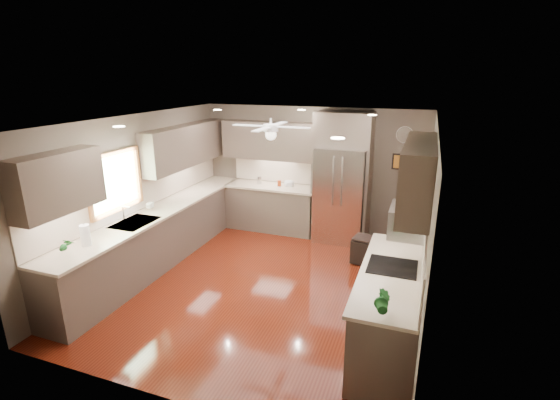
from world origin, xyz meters
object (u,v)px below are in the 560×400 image
Objects in this scene: soap_bottle at (151,205)px; refrigerator at (341,180)px; canister_b at (259,181)px; bowl at (289,185)px; potted_plant_right at (382,301)px; microwave at (408,221)px; canister_d at (279,183)px; stool at (364,250)px; paper_towel at (85,235)px; potted_plant_left at (65,245)px.

soap_bottle is 3.46m from refrigerator.
bowl is at bearing -0.05° from canister_b.
potted_plant_right is at bearing -73.04° from refrigerator.
microwave is (2.40, -2.78, 0.51)m from bowl.
canister_d is 0.20× the size of microwave.
canister_d is at bearing -173.55° from bowl.
paper_towel is (-3.27, -2.67, 0.84)m from stool.
paper_towel reaches higher than potted_plant_left.
paper_towel reaches higher than canister_b.
canister_b is 1.35× the size of canister_d.
stool is at bearing -30.35° from bowl.
refrigerator reaches higher than canister_b.
paper_towel is at bearing -126.40° from refrigerator.
paper_towel is (-1.58, -3.66, 0.11)m from bowl.
stool is at bearing -22.98° from canister_b.
canister_b is 0.65m from bowl.
potted_plant_left is 0.11× the size of refrigerator.
potted_plant_left is at bearing -86.94° from soap_bottle.
canister_b is 2.65m from stool.
potted_plant_left is 4.29m from bowl.
potted_plant_left reaches higher than canister_b.
microwave reaches higher than canister_d.
soap_bottle reaches higher than stool.
stool is 1.43× the size of paper_towel.
potted_plant_left reaches higher than bowl.
canister_d is 0.25× the size of stool.
soap_bottle is 2.73m from bowl.
potted_plant_left is 1.26× the size of bowl.
refrigerator is (1.27, -0.05, 0.19)m from canister_d.
canister_b is at bearing 137.59° from microwave.
paper_towel is at bearing -140.72° from stool.
bowl is 0.69× the size of paper_towel.
microwave is 4.09m from paper_towel.
canister_d reaches higher than bowl.
potted_plant_right reaches higher than bowl.
refrigerator reaches higher than microwave.
bowl is at bearing 119.58° from potted_plant_right.
stool is at bearing 42.37° from potted_plant_left.
canister_b is 0.34× the size of stool.
potted_plant_right is 3.18m from stool.
refrigerator is at bearing 123.87° from stool.
canister_b is 1.72m from refrigerator.
potted_plant_right is 4.59m from bowl.
microwave reaches higher than stool.
bowl is (0.64, -0.00, -0.04)m from canister_b.
microwave is at bearing -63.91° from refrigerator.
microwave is 1.76× the size of paper_towel.
soap_bottle is 1.52m from paper_towel.
potted_plant_left is at bearing -103.40° from canister_b.
bowl is (1.69, 2.15, -0.06)m from soap_bottle.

